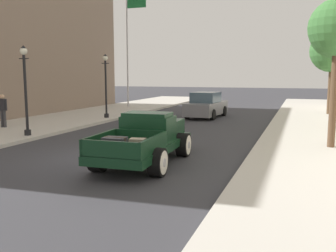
{
  "coord_description": "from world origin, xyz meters",
  "views": [
    {
      "loc": [
        6.09,
        -10.86,
        2.77
      ],
      "look_at": [
        1.76,
        1.25,
        1.0
      ],
      "focal_mm": 40.1,
      "sensor_mm": 36.0,
      "label": 1
    }
  ],
  "objects_px": {
    "car_background_grey": "(206,106)",
    "pedestrian_sidewalk_left": "(3,109)",
    "hotrod_truck_dark_green": "(147,138)",
    "flagpole": "(130,37)",
    "street_tree_third": "(332,51)",
    "street_lamp_near": "(25,84)",
    "street_lamp_far": "(106,81)"
  },
  "relations": [
    {
      "from": "flagpole",
      "to": "street_tree_third",
      "type": "relative_size",
      "value": 1.64
    },
    {
      "from": "street_lamp_far",
      "to": "flagpole",
      "type": "bearing_deg",
      "value": 104.71
    },
    {
      "from": "street_lamp_near",
      "to": "street_lamp_far",
      "type": "relative_size",
      "value": 1.0
    },
    {
      "from": "hotrod_truck_dark_green",
      "to": "car_background_grey",
      "type": "distance_m",
      "value": 12.86
    },
    {
      "from": "hotrod_truck_dark_green",
      "to": "street_lamp_far",
      "type": "bearing_deg",
      "value": 125.35
    },
    {
      "from": "hotrod_truck_dark_green",
      "to": "street_tree_third",
      "type": "distance_m",
      "value": 17.86
    },
    {
      "from": "pedestrian_sidewalk_left",
      "to": "street_lamp_near",
      "type": "bearing_deg",
      "value": -29.93
    },
    {
      "from": "street_lamp_far",
      "to": "street_tree_third",
      "type": "xyz_separation_m",
      "value": [
        12.97,
        6.93,
        1.92
      ]
    },
    {
      "from": "car_background_grey",
      "to": "street_lamp_far",
      "type": "xyz_separation_m",
      "value": [
        -5.43,
        -3.39,
        1.62
      ]
    },
    {
      "from": "street_lamp_far",
      "to": "pedestrian_sidewalk_left",
      "type": "bearing_deg",
      "value": -116.67
    },
    {
      "from": "street_lamp_far",
      "to": "street_tree_third",
      "type": "height_order",
      "value": "street_tree_third"
    },
    {
      "from": "hotrod_truck_dark_green",
      "to": "street_lamp_near",
      "type": "bearing_deg",
      "value": 161.14
    },
    {
      "from": "street_lamp_near",
      "to": "hotrod_truck_dark_green",
      "type": "bearing_deg",
      "value": -18.86
    },
    {
      "from": "car_background_grey",
      "to": "pedestrian_sidewalk_left",
      "type": "xyz_separation_m",
      "value": [
        -8.2,
        -8.91,
        0.32
      ]
    },
    {
      "from": "street_lamp_near",
      "to": "flagpole",
      "type": "relative_size",
      "value": 0.42
    },
    {
      "from": "hotrod_truck_dark_green",
      "to": "pedestrian_sidewalk_left",
      "type": "distance_m",
      "value": 10.21
    },
    {
      "from": "pedestrian_sidewalk_left",
      "to": "street_lamp_far",
      "type": "height_order",
      "value": "street_lamp_far"
    },
    {
      "from": "flagpole",
      "to": "hotrod_truck_dark_green",
      "type": "bearing_deg",
      "value": -63.1
    },
    {
      "from": "car_background_grey",
      "to": "street_tree_third",
      "type": "distance_m",
      "value": 9.05
    },
    {
      "from": "hotrod_truck_dark_green",
      "to": "street_tree_third",
      "type": "bearing_deg",
      "value": 68.89
    },
    {
      "from": "street_lamp_far",
      "to": "street_tree_third",
      "type": "distance_m",
      "value": 14.83
    },
    {
      "from": "street_lamp_far",
      "to": "street_tree_third",
      "type": "relative_size",
      "value": 0.69
    },
    {
      "from": "flagpole",
      "to": "street_tree_third",
      "type": "height_order",
      "value": "flagpole"
    },
    {
      "from": "hotrod_truck_dark_green",
      "to": "flagpole",
      "type": "distance_m",
      "value": 19.87
    },
    {
      "from": "pedestrian_sidewalk_left",
      "to": "street_tree_third",
      "type": "relative_size",
      "value": 0.29
    },
    {
      "from": "car_background_grey",
      "to": "pedestrian_sidewalk_left",
      "type": "bearing_deg",
      "value": -132.63
    },
    {
      "from": "car_background_grey",
      "to": "street_tree_third",
      "type": "xyz_separation_m",
      "value": [
        7.54,
        3.54,
        3.54
      ]
    },
    {
      "from": "hotrod_truck_dark_green",
      "to": "flagpole",
      "type": "relative_size",
      "value": 0.55
    },
    {
      "from": "street_lamp_near",
      "to": "street_tree_third",
      "type": "height_order",
      "value": "street_tree_third"
    },
    {
      "from": "hotrod_truck_dark_green",
      "to": "flagpole",
      "type": "bearing_deg",
      "value": 116.9
    },
    {
      "from": "pedestrian_sidewalk_left",
      "to": "flagpole",
      "type": "relative_size",
      "value": 0.18
    },
    {
      "from": "pedestrian_sidewalk_left",
      "to": "street_lamp_far",
      "type": "bearing_deg",
      "value": 63.33
    }
  ]
}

